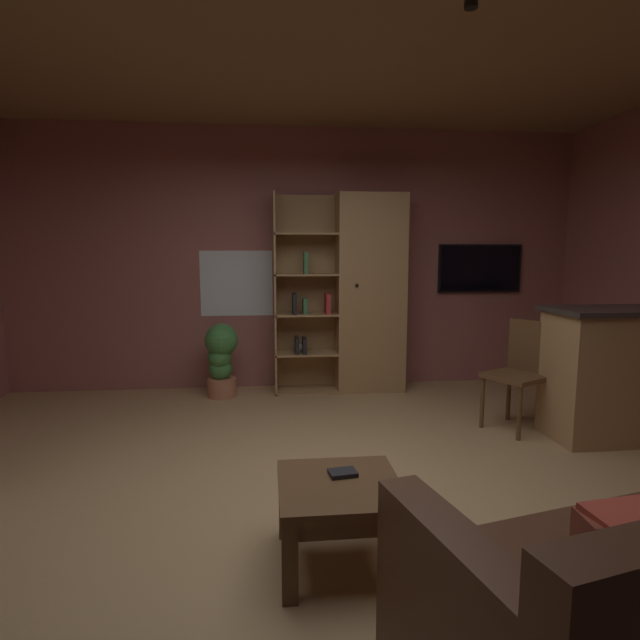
% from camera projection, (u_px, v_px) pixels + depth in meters
% --- Properties ---
extents(floor, '(6.22, 5.44, 0.02)m').
position_uv_depth(floor, '(327.00, 503.00, 3.02)').
color(floor, tan).
rests_on(floor, ground).
extents(wall_back, '(6.34, 0.06, 2.83)m').
position_uv_depth(wall_back, '(298.00, 260.00, 5.54)').
color(wall_back, '#9E5B56').
rests_on(wall_back, ground).
extents(window_pane_back, '(0.78, 0.01, 0.71)m').
position_uv_depth(window_pane_back, '(237.00, 283.00, 5.47)').
color(window_pane_back, white).
extents(bookshelf_cabinet, '(1.39, 0.41, 2.10)m').
position_uv_depth(bookshelf_cabinet, '(361.00, 295.00, 5.39)').
color(bookshelf_cabinet, '#A87F51').
rests_on(bookshelf_cabinet, ground).
extents(coffee_table, '(0.58, 0.58, 0.41)m').
position_uv_depth(coffee_table, '(340.00, 500.00, 2.38)').
color(coffee_table, brown).
rests_on(coffee_table, ground).
extents(table_book_0, '(0.15, 0.11, 0.02)m').
position_uv_depth(table_book_0, '(343.00, 473.00, 2.45)').
color(table_book_0, black).
rests_on(table_book_0, coffee_table).
extents(dining_chair, '(0.57, 0.57, 0.92)m').
position_uv_depth(dining_chair, '(522.00, 367.00, 4.23)').
color(dining_chair, brown).
rests_on(dining_chair, ground).
extents(potted_floor_plant, '(0.34, 0.34, 0.77)m').
position_uv_depth(potted_floor_plant, '(221.00, 357.00, 5.18)').
color(potted_floor_plant, '#B77051').
rests_on(potted_floor_plant, ground).
extents(wall_mounted_tv, '(0.96, 0.06, 0.54)m').
position_uv_depth(wall_mounted_tv, '(480.00, 268.00, 5.71)').
color(wall_mounted_tv, black).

